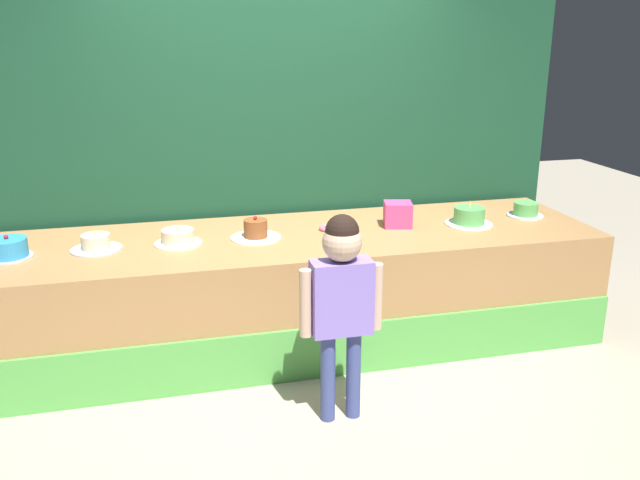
% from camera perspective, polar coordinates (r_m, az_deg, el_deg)
% --- Properties ---
extents(ground_plane, '(12.00, 12.00, 0.00)m').
position_cam_1_polar(ground_plane, '(4.27, -0.63, -11.60)').
color(ground_plane, '#ADA38E').
extents(stage_platform, '(4.11, 1.13, 0.77)m').
position_cam_1_polar(stage_platform, '(4.59, -2.25, -4.19)').
color(stage_platform, '#B27F4C').
rests_on(stage_platform, ground_plane).
extents(curtain_backdrop, '(4.36, 0.08, 2.78)m').
position_cam_1_polar(curtain_backdrop, '(4.96, -3.98, 9.51)').
color(curtain_backdrop, '#19472D').
rests_on(curtain_backdrop, ground_plane).
extents(child_figure, '(0.45, 0.21, 1.18)m').
position_cam_1_polar(child_figure, '(3.55, 1.84, -4.33)').
color(child_figure, '#3F4C8C').
rests_on(child_figure, ground_plane).
extents(pink_box, '(0.22, 0.21, 0.17)m').
position_cam_1_polar(pink_box, '(4.67, 6.61, 2.17)').
color(pink_box, '#EF4488').
rests_on(pink_box, stage_platform).
extents(donut, '(0.11, 0.11, 0.03)m').
position_cam_1_polar(donut, '(4.57, 0.60, 1.02)').
color(donut, pink).
rests_on(donut, stage_platform).
extents(cake_far_left, '(0.28, 0.28, 0.15)m').
position_cam_1_polar(cake_far_left, '(4.42, -24.95, -0.68)').
color(cake_far_left, silver).
rests_on(cake_far_left, stage_platform).
extents(cake_left, '(0.31, 0.31, 0.13)m').
position_cam_1_polar(cake_left, '(4.38, -18.47, -0.28)').
color(cake_left, silver).
rests_on(cake_left, stage_platform).
extents(cake_center_left, '(0.30, 0.30, 0.13)m').
position_cam_1_polar(cake_center_left, '(4.36, -11.95, 0.21)').
color(cake_center_left, white).
rests_on(cake_center_left, stage_platform).
extents(cake_center_right, '(0.33, 0.33, 0.15)m').
position_cam_1_polar(cake_center_right, '(4.40, -5.48, 0.78)').
color(cake_center_right, white).
rests_on(cake_center_right, stage_platform).
extents(cake_right, '(0.33, 0.33, 0.18)m').
position_cam_1_polar(cake_right, '(4.80, 12.52, 1.94)').
color(cake_right, white).
rests_on(cake_right, stage_platform).
extents(cake_far_right, '(0.26, 0.26, 0.10)m').
position_cam_1_polar(cake_far_right, '(5.13, 17.03, 2.45)').
color(cake_far_right, silver).
rests_on(cake_far_right, stage_platform).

